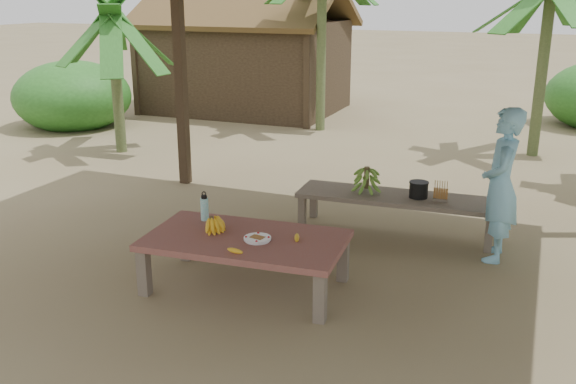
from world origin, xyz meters
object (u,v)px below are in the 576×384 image
at_px(ripe_banana_bunch, 211,223).
at_px(cooking_pot, 419,190).
at_px(bench, 396,200).
at_px(water_flask, 205,208).
at_px(woman, 501,185).
at_px(plate, 257,239).
at_px(work_table, 246,244).

height_order(ripe_banana_bunch, cooking_pot, ripe_banana_bunch).
height_order(bench, cooking_pot, cooking_pot).
xyz_separation_m(water_flask, woman, (2.64, 1.31, 0.16)).
bearing_deg(cooking_pot, ripe_banana_bunch, -129.78).
distance_m(ripe_banana_bunch, water_flask, 0.31).
distance_m(bench, plate, 2.10).
xyz_separation_m(work_table, water_flask, (-0.56, 0.27, 0.19)).
relative_size(ripe_banana_bunch, plate, 1.03).
xyz_separation_m(bench, plate, (-0.82, -1.93, 0.12)).
distance_m(bench, water_flask, 2.24).
height_order(work_table, cooking_pot, cooking_pot).
height_order(bench, water_flask, water_flask).
height_order(bench, woman, woman).
relative_size(ripe_banana_bunch, cooking_pot, 1.25).
bearing_deg(work_table, cooking_pot, 53.71).
distance_m(plate, cooking_pot, 2.23).
relative_size(plate, woman, 0.16).
xyz_separation_m(ripe_banana_bunch, woman, (2.44, 1.54, 0.21)).
bearing_deg(woman, work_table, -56.44).
height_order(plate, cooking_pot, cooking_pot).
height_order(cooking_pot, woman, woman).
bearing_deg(bench, ripe_banana_bunch, -128.42).
bearing_deg(work_table, plate, -19.39).
bearing_deg(woman, bench, -109.67).
distance_m(work_table, cooking_pot, 2.27).
bearing_deg(bench, water_flask, -136.09).
xyz_separation_m(work_table, bench, (0.96, 1.90, -0.04)).
relative_size(bench, cooking_pot, 10.86).
xyz_separation_m(ripe_banana_bunch, water_flask, (-0.20, 0.23, 0.04)).
relative_size(plate, cooking_pot, 1.21).
height_order(ripe_banana_bunch, woman, woman).
bearing_deg(ripe_banana_bunch, bench, 54.55).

